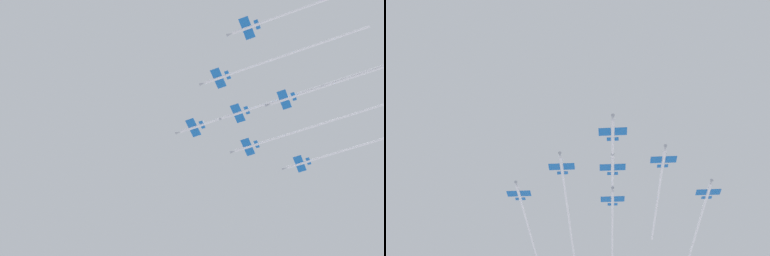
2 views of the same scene
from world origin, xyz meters
The scene contains 7 objects.
jet_lead centered at (1.55, -32.04, 190.16)m, with size 52.73×55.17×2.46m.
jet_port_inner centered at (-2.89, -51.16, 191.31)m, with size 44.10×46.14×2.46m.
jet_starboard_inner centered at (25.09, -32.92, 189.79)m, with size 53.44×55.92×2.46m.
jet_port_outer centered at (13.22, -44.26, 190.08)m, with size 50.98×53.34×2.46m.
jet_starboard_outer centered at (-1.55, -76.34, 188.85)m, with size 48.28×50.51×2.46m.
jet_center_rear centered at (44.92, -29.92, 190.48)m, with size 46.00×48.12×2.46m.
jet_port_trail centered at (20.95, -52.36, 189.15)m, with size 40.38×42.24×2.46m.
Camera 1 is at (-71.18, -138.75, 2.84)m, focal length 56.65 mm.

